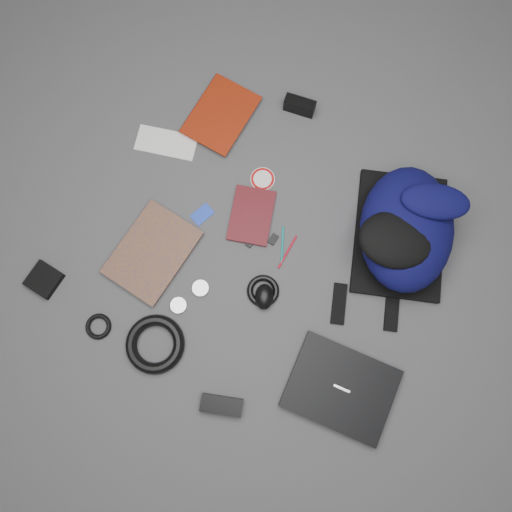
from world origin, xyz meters
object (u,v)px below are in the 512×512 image
at_px(pouch, 44,280).
at_px(dvd_case, 251,216).
at_px(compact_camera, 300,106).
at_px(comic_book, 126,235).
at_px(textbook_red, 197,103).
at_px(backpack, 406,229).
at_px(laptop, 341,388).
at_px(mouse, 264,297).
at_px(power_brick, 222,405).

bearing_deg(pouch, dvd_case, 44.73).
distance_m(compact_camera, pouch, 1.04).
height_order(comic_book, pouch, pouch).
distance_m(textbook_red, comic_book, 0.53).
height_order(backpack, laptop, backpack).
height_order(dvd_case, mouse, mouse).
bearing_deg(mouse, power_brick, -108.13).
bearing_deg(compact_camera, backpack, -35.98).
height_order(laptop, power_brick, same).
bearing_deg(power_brick, pouch, 154.61).
distance_m(compact_camera, mouse, 0.68).
distance_m(compact_camera, power_brick, 1.04).
distance_m(backpack, dvd_case, 0.51).
height_order(power_brick, pouch, power_brick).
relative_size(comic_book, dvd_case, 1.53).
bearing_deg(laptop, backpack, 90.14).
height_order(laptop, compact_camera, compact_camera).
relative_size(laptop, compact_camera, 2.96).
height_order(textbook_red, pouch, textbook_red).
distance_m(laptop, mouse, 0.37).
relative_size(mouse, pouch, 0.88).
relative_size(textbook_red, mouse, 3.03).
relative_size(backpack, compact_camera, 4.25).
bearing_deg(mouse, dvd_case, 102.12).
bearing_deg(backpack, comic_book, -172.49).
relative_size(laptop, dvd_case, 1.66).
distance_m(textbook_red, pouch, 0.80).
relative_size(laptop, power_brick, 2.47).
xyz_separation_m(comic_book, pouch, (-0.16, -0.25, 0.00)).
bearing_deg(pouch, comic_book, 56.76).
relative_size(backpack, mouse, 5.44).
bearing_deg(textbook_red, compact_camera, 26.74).
bearing_deg(comic_book, mouse, 8.70).
distance_m(comic_book, dvd_case, 0.42).
bearing_deg(mouse, laptop, -46.68).
distance_m(backpack, comic_book, 0.92).
relative_size(backpack, pouch, 4.78).
xyz_separation_m(backpack, compact_camera, (-0.50, 0.26, -0.07)).
bearing_deg(dvd_case, pouch, -151.61).
bearing_deg(comic_book, power_brick, -26.20).
bearing_deg(dvd_case, mouse, -70.80).
xyz_separation_m(laptop, pouch, (-1.01, -0.13, -0.00)).
bearing_deg(compact_camera, power_brick, -85.85).
bearing_deg(comic_book, laptop, -2.32).
bearing_deg(laptop, mouse, 153.10).
xyz_separation_m(backpack, textbook_red, (-0.83, 0.12, -0.08)).
bearing_deg(power_brick, backpack, 51.59).
relative_size(textbook_red, comic_book, 0.86).
bearing_deg(pouch, compact_camera, 62.60).
bearing_deg(dvd_case, backpack, 2.64).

